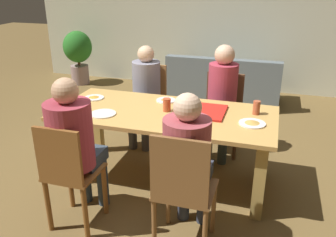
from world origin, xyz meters
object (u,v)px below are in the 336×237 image
Objects in this scene: couch at (224,85)px; plate_1 at (252,123)px; person_3 at (222,92)px; chair_3 at (222,108)px; chair_1 at (183,188)px; drinking_glass_2 at (167,105)px; plate_0 at (166,100)px; potted_plant at (78,52)px; person_0 at (74,140)px; drinking_glass_0 at (256,108)px; dining_table at (165,123)px; chair_0 at (69,174)px; person_2 at (145,87)px; plate_3 at (103,114)px; plate_2 at (94,97)px; person_1 at (188,157)px; drinking_glass_1 at (70,102)px; pizza_box_0 at (203,111)px; chair_2 at (149,100)px.

plate_1 is at bearing -76.58° from couch.
chair_3 is at bearing 90.00° from person_3.
drinking_glass_2 is at bearing 113.32° from chair_1.
plate_0 is at bearing 158.21° from plate_1.
plate_0 is 3.50m from potted_plant.
person_0 reaches higher than drinking_glass_0.
couch is at bearing 85.64° from dining_table.
person_2 reaches higher than chair_0.
person_3 is (0.91, 1.68, 0.23)m from chair_0.
plate_3 is (-1.35, -0.17, -0.00)m from plate_1.
chair_0 is 1.16m from plate_2.
dining_table is 0.83m from plate_1.
plate_3 is 1.85× the size of drinking_glass_0.
person_0 reaches higher than person_3.
dining_table is 0.87m from drinking_glass_0.
person_1 is 5.88× the size of plate_2.
drinking_glass_1 is at bearing 123.17° from person_0.
person_0 reaches higher than person_1.
person_0 is at bearing -121.20° from dining_table.
plate_1 is 1.72m from drinking_glass_1.
person_3 reaches higher than plate_2.
pizza_box_0 is (-0.08, 1.02, 0.19)m from chair_1.
drinking_glass_0 reaches higher than plate_2.
person_1 is 1.33× the size of chair_2.
person_0 reaches higher than chair_3.
person_2 reaches higher than drinking_glass_0.
pizza_box_0 is at bearing 15.57° from dining_table.
plate_0 is 0.12× the size of couch.
chair_3 is 1.47m from plate_2.
drinking_glass_2 reaches higher than couch.
chair_2 is 1.64m from plate_1.
person_1 is 0.91m from drinking_glass_2.
chair_0 is 0.74× the size of person_0.
chair_2 is at bearing 123.87° from plate_0.
dining_table is 0.18m from drinking_glass_2.
pizza_box_0 is 0.24× the size of couch.
potted_plant is (-2.48, 2.47, -0.14)m from plate_0.
chair_3 is 3.53m from potted_plant.
plate_0 is (-0.50, 1.23, 0.19)m from chair_1.
person_3 reaches higher than drinking_glass_2.
person_3 is at bearing 90.00° from person_1.
person_3 is 9.93× the size of drinking_glass_2.
chair_3 reaches higher than drinking_glass_0.
plate_1 is at bearing 33.71° from chair_0.
chair_3 reaches higher than pizza_box_0.
person_3 is (-0.00, 1.53, 0.01)m from person_1.
drinking_glass_1 is (-1.32, 0.60, 0.07)m from person_1.
chair_2 reaches higher than pizza_box_0.
plate_2 is (-1.65, 0.21, -0.00)m from plate_1.
person_0 is at bearing -150.23° from plate_1.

